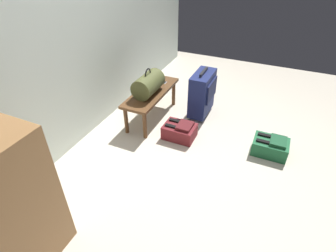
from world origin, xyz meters
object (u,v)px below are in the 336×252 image
bench (151,95)px  side_cabinet (7,207)px  cell_phone (161,82)px  backpack_maroon (180,131)px  suitcase_upright_navy (202,93)px  backpack_green (271,146)px  duffel_bag_olive (148,84)px

bench → side_cabinet: (-2.11, -0.01, 0.21)m
cell_phone → backpack_maroon: 0.81m
suitcase_upright_navy → backpack_green: bearing=-115.2°
bench → suitcase_upright_navy: bearing=-59.4°
backpack_maroon → side_cabinet: size_ratio=0.35×
backpack_green → suitcase_upright_navy: bearing=64.8°
backpack_green → duffel_bag_olive: bearing=88.2°
side_cabinet → backpack_green: bearing=-37.9°
backpack_green → side_cabinet: side_cabinet is taller
bench → cell_phone: cell_phone is taller
bench → suitcase_upright_navy: 0.68m
bench → backpack_green: bearing=-94.2°
bench → cell_phone: bearing=-1.4°
suitcase_upright_navy → side_cabinet: side_cabinet is taller
backpack_maroon → backpack_green: size_ratio=1.00×
suitcase_upright_navy → side_cabinet: bearing=166.8°
side_cabinet → backpack_maroon: bearing=-15.4°
cell_phone → side_cabinet: size_ratio=0.13×
suitcase_upright_navy → backpack_maroon: bearing=173.5°
duffel_bag_olive → backpack_green: size_ratio=1.16×
bench → side_cabinet: 2.12m
cell_phone → suitcase_upright_navy: bearing=-84.6°
backpack_maroon → duffel_bag_olive: bearing=69.2°
backpack_green → side_cabinet: size_ratio=0.35×
backpack_green → side_cabinet: (-2.00, 1.56, 0.46)m
cell_phone → side_cabinet: 2.41m
backpack_green → side_cabinet: bearing=142.1°
suitcase_upright_navy → side_cabinet: 2.53m
bench → side_cabinet: side_cabinet is taller
bench → suitcase_upright_navy: size_ratio=1.54×
suitcase_upright_navy → backpack_green: size_ratio=1.71×
bench → cell_phone: (0.29, -0.01, 0.07)m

